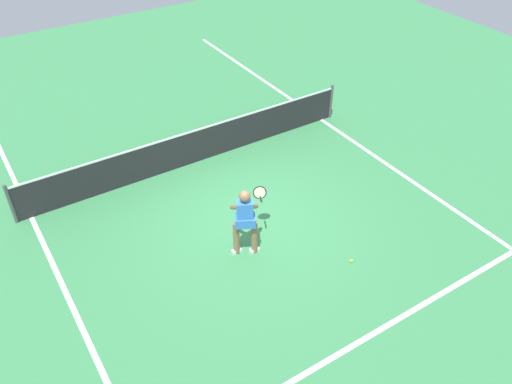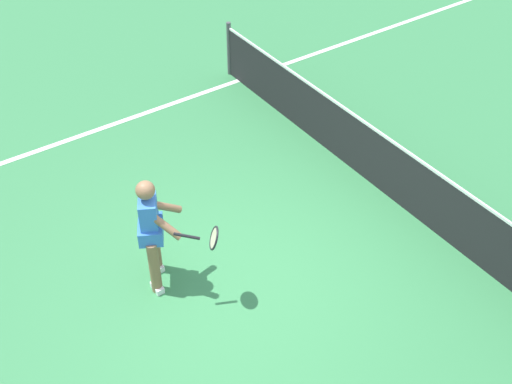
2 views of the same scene
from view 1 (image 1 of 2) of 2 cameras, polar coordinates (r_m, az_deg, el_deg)
The scene contains 7 objects.
ground_plane at distance 11.53m, azimuth -0.42°, elevation -3.20°, with size 28.40×28.40×0.00m, color #38844C.
service_line_marking at distance 9.59m, azimuth 11.73°, elevation -15.24°, with size 8.09×0.10×0.01m, color white.
sideline_left_marking at distance 10.58m, azimuth -19.66°, elevation -10.66°, with size 0.10×19.85×0.01m, color white.
sideline_right_marking at distance 13.67m, azimuth 14.12°, elevation 2.83°, with size 0.10×19.85×0.01m, color white.
court_net at distance 13.20m, azimuth -6.75°, elevation 4.90°, with size 8.77×0.08×1.00m.
tennis_player at distance 10.28m, azimuth -1.15°, elevation -2.96°, with size 1.05×0.81×1.55m.
tennis_ball_near at distance 10.77m, azimuth 10.24°, elevation -7.33°, with size 0.07×0.07×0.07m, color #D1E533.
Camera 1 is at (-4.62, -7.44, 7.51)m, focal length 37.00 mm.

